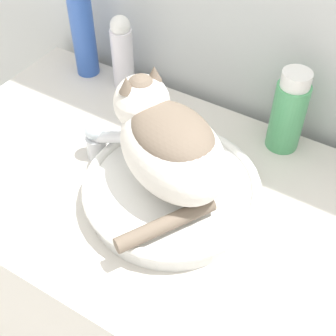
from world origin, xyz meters
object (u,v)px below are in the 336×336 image
object	(u,v)px
faucet	(101,138)
lotion_bottle_white	(122,53)
cat	(167,142)
mouthwash_bottle	(288,112)
shampoo_bottle_tall	(83,32)

from	to	relation	value
faucet	lotion_bottle_white	world-z (taller)	lotion_bottle_white
lotion_bottle_white	faucet	bearing A→B (deg)	-64.50
cat	faucet	distance (m)	0.19
faucet	mouthwash_bottle	world-z (taller)	mouthwash_bottle
cat	lotion_bottle_white	bearing A→B (deg)	-18.55
faucet	mouthwash_bottle	distance (m)	0.39
mouthwash_bottle	lotion_bottle_white	distance (m)	0.42
mouthwash_bottle	lotion_bottle_white	bearing A→B (deg)	180.00
faucet	lotion_bottle_white	distance (m)	0.27
faucet	mouthwash_bottle	xyz separation A→B (m)	(0.31, 0.24, 0.03)
faucet	shampoo_bottle_tall	size ratio (longest dim) A/B	0.65
faucet	shampoo_bottle_tall	world-z (taller)	shampoo_bottle_tall
faucet	shampoo_bottle_tall	xyz separation A→B (m)	(-0.23, 0.24, 0.05)
lotion_bottle_white	shampoo_bottle_tall	bearing A→B (deg)	180.00
faucet	lotion_bottle_white	xyz separation A→B (m)	(-0.12, 0.24, 0.03)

